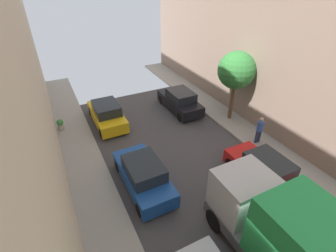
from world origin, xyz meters
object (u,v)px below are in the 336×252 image
at_px(pedestrian, 260,129).
at_px(parked_car_left_2, 144,175).
at_px(parked_car_right_2, 265,172).
at_px(parked_car_left_3, 107,114).
at_px(potted_plant_1, 60,124).
at_px(delivery_truck, 299,249).
at_px(street_tree_1, 236,71).
at_px(parked_car_right_3, 180,101).

bearing_deg(pedestrian, parked_car_left_2, -178.86).
bearing_deg(parked_car_right_2, parked_car_left_3, 120.75).
xyz_separation_m(parked_car_left_2, potted_plant_1, (-2.98, 7.02, -0.18)).
relative_size(delivery_truck, potted_plant_1, 9.00).
bearing_deg(street_tree_1, delivery_truck, -118.33).
height_order(parked_car_left_2, pedestrian, pedestrian).
distance_m(parked_car_right_2, delivery_truck, 4.79).
height_order(parked_car_left_2, parked_car_right_3, same).
bearing_deg(pedestrian, parked_car_right_3, 109.08).
distance_m(parked_car_left_2, street_tree_1, 8.96).
bearing_deg(delivery_truck, parked_car_right_3, 77.69).
bearing_deg(potted_plant_1, parked_car_right_3, -6.27).
distance_m(parked_car_left_3, street_tree_1, 9.00).
distance_m(parked_car_right_3, pedestrian, 6.31).
bearing_deg(parked_car_right_2, pedestrian, 51.76).
relative_size(parked_car_left_2, delivery_truck, 0.64).
height_order(pedestrian, potted_plant_1, pedestrian).
xyz_separation_m(parked_car_right_2, potted_plant_1, (-8.38, 9.48, -0.18)).
bearing_deg(potted_plant_1, parked_car_left_3, -7.78).
bearing_deg(parked_car_left_2, parked_car_right_2, -24.52).
bearing_deg(delivery_truck, street_tree_1, 61.67).
bearing_deg(parked_car_right_3, street_tree_1, -49.53).
relative_size(parked_car_right_2, parked_car_right_3, 1.00).
distance_m(parked_car_right_2, pedestrian, 3.34).
distance_m(pedestrian, street_tree_1, 4.02).
distance_m(parked_car_left_3, parked_car_right_3, 5.42).
xyz_separation_m(parked_car_right_2, street_tree_1, (2.43, 5.71, 2.89)).
xyz_separation_m(parked_car_right_3, delivery_truck, (-2.70, -12.37, 1.07)).
relative_size(parked_car_left_2, pedestrian, 2.44).
bearing_deg(pedestrian, parked_car_right_2, -128.24).
height_order(parked_car_left_3, parked_car_right_2, same).
distance_m(delivery_truck, pedestrian, 8.03).
height_order(parked_car_right_3, street_tree_1, street_tree_1).
xyz_separation_m(delivery_truck, street_tree_1, (5.13, 9.52, 1.82)).
bearing_deg(parked_car_left_2, delivery_truck, -66.72).
xyz_separation_m(parked_car_right_3, pedestrian, (2.06, -5.95, 0.35)).
distance_m(parked_car_left_2, delivery_truck, 6.92).
xyz_separation_m(parked_car_left_3, delivery_truck, (2.70, -12.89, 1.07)).
bearing_deg(parked_car_left_3, parked_car_right_2, -59.25).
xyz_separation_m(parked_car_left_3, parked_car_right_2, (5.40, -9.08, 0.00)).
bearing_deg(pedestrian, street_tree_1, 83.09).
height_order(parked_car_right_3, delivery_truck, delivery_truck).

